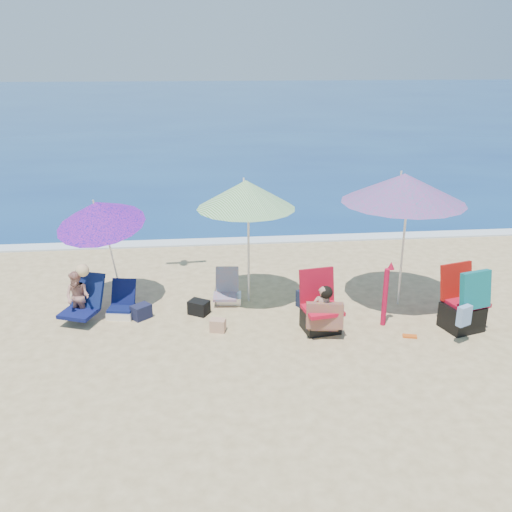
{
  "coord_description": "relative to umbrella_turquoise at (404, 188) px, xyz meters",
  "views": [
    {
      "loc": [
        -1.25,
        -8.24,
        4.47
      ],
      "look_at": [
        -0.3,
        1.0,
        1.1
      ],
      "focal_mm": 39.79,
      "sensor_mm": 36.0,
      "label": 1
    }
  ],
  "objects": [
    {
      "name": "person_left",
      "position": [
        -5.7,
        -0.17,
        -1.73
      ],
      "size": [
        0.81,
        0.88,
        1.04
      ],
      "color": "tan",
      "rests_on": "ground"
    },
    {
      "name": "umbrella_blue",
      "position": [
        -5.35,
        0.48,
        -0.44
      ],
      "size": [
        2.06,
        2.09,
        2.16
      ],
      "color": "white",
      "rests_on": "ground"
    },
    {
      "name": "chair_rainbow",
      "position": [
        -3.1,
        0.4,
        -2.04
      ],
      "size": [
        0.56,
        0.63,
        0.62
      ],
      "color": "#DA4D4D",
      "rests_on": "ground"
    },
    {
      "name": "camp_chair_right",
      "position": [
        0.79,
        -1.15,
        -1.79
      ],
      "size": [
        0.8,
        1.05,
        1.14
      ],
      "color": "#AD0C22",
      "rests_on": "ground"
    },
    {
      "name": "bag_black_a",
      "position": [
        -3.65,
        -0.09,
        -2.08
      ],
      "size": [
        0.43,
        0.4,
        0.25
      ],
      "color": "black",
      "rests_on": "ground"
    },
    {
      "name": "foam",
      "position": [
        -2.32,
        3.93,
        -2.19
      ],
      "size": [
        120.0,
        0.5,
        0.04
      ],
      "color": "white",
      "rests_on": "ground"
    },
    {
      "name": "umbrella_turquoise",
      "position": [
        0.0,
        0.0,
        0.0
      ],
      "size": [
        2.41,
        2.41,
        2.51
      ],
      "color": "silver",
      "rests_on": "ground"
    },
    {
      "name": "umbrella_striped",
      "position": [
        -2.75,
        0.39,
        -0.14
      ],
      "size": [
        2.34,
        2.34,
        2.37
      ],
      "color": "silver",
      "rests_on": "ground"
    },
    {
      "name": "furled_umbrella",
      "position": [
        -0.47,
        -0.84,
        -1.58
      ],
      "size": [
        0.21,
        0.18,
        1.14
      ],
      "color": "#B90D31",
      "rests_on": "ground"
    },
    {
      "name": "bag_navy_a",
      "position": [
        -4.67,
        -0.16,
        -2.08
      ],
      "size": [
        0.4,
        0.39,
        0.25
      ],
      "color": "#181B35",
      "rests_on": "ground"
    },
    {
      "name": "sea",
      "position": [
        -2.32,
        43.83,
        -2.26
      ],
      "size": [
        120.0,
        80.0,
        0.12
      ],
      "color": "navy",
      "rests_on": "ground"
    },
    {
      "name": "bag_navy_b",
      "position": [
        -1.6,
        0.04,
        -2.05
      ],
      "size": [
        0.52,
        0.49,
        0.32
      ],
      "color": "#171E34",
      "rests_on": "ground"
    },
    {
      "name": "bag_tan",
      "position": [
        -3.33,
        -0.79,
        -2.1
      ],
      "size": [
        0.29,
        0.24,
        0.22
      ],
      "color": "tan",
      "rests_on": "ground"
    },
    {
      "name": "chair_navy",
      "position": [
        -5.02,
        0.0,
        -2.04
      ],
      "size": [
        0.52,
        0.62,
        0.61
      ],
      "color": "#0B1441",
      "rests_on": "ground"
    },
    {
      "name": "camp_chair_left",
      "position": [
        -1.61,
        -0.92,
        -1.89
      ],
      "size": [
        0.69,
        0.77,
        1.04
      ],
      "color": "red",
      "rests_on": "ground"
    },
    {
      "name": "orange_item",
      "position": [
        -0.18,
        -1.34,
        -2.19
      ],
      "size": [
        0.25,
        0.16,
        0.03
      ],
      "color": "#D95616",
      "rests_on": "ground"
    },
    {
      "name": "ground",
      "position": [
        -2.32,
        -1.17,
        -2.21
      ],
      "size": [
        120.0,
        120.0,
        0.0
      ],
      "color": "#D8BC84",
      "rests_on": "ground"
    },
    {
      "name": "person_center",
      "position": [
        -1.61,
        -1.13,
        -1.78
      ],
      "size": [
        0.62,
        0.56,
        0.88
      ],
      "color": "tan",
      "rests_on": "ground"
    }
  ]
}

